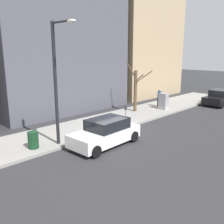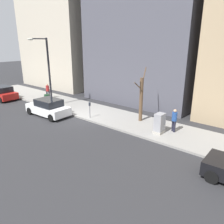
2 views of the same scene
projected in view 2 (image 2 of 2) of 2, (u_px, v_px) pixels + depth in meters
ground_plane at (78, 118)px, 18.88m from camera, size 120.00×120.00×0.00m
sidewalk at (94, 112)px, 20.32m from camera, size 4.00×36.00×0.15m
parked_car_white at (48, 108)px, 19.31m from camera, size 2.07×4.27×1.52m
parked_car_red at (2, 93)px, 24.79m from camera, size 1.99×4.23×1.52m
parking_meter at (90, 108)px, 18.28m from camera, size 0.14×0.10×1.35m
utility_box at (160, 124)px, 15.23m from camera, size 0.83×0.61×1.43m
streetlamp at (46, 67)px, 20.60m from camera, size 1.97×0.32×6.50m
bare_tree at (141, 98)px, 17.27m from camera, size 2.17×0.93×4.25m
trash_bin at (47, 99)px, 22.91m from camera, size 0.56×0.56×0.90m
pedestrian_near_meter at (174, 119)px, 15.40m from camera, size 0.36×0.36×1.66m
pedestrian_midblock at (48, 90)px, 24.62m from camera, size 0.36×0.36×1.66m
office_tower_right at (74, 6)px, 31.76m from camera, size 11.96×11.96×22.42m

